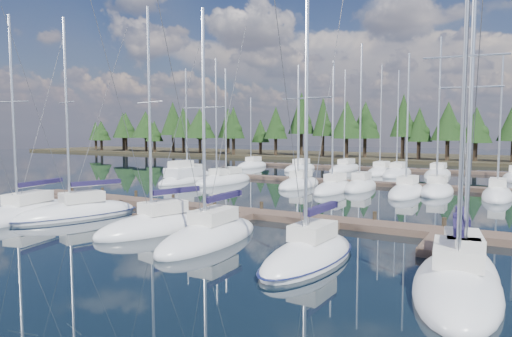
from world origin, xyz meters
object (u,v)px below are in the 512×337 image
Objects in this scene: motor_yacht_left at (183,178)px; front_sailboat_2 at (158,226)px; main_dock at (250,215)px; front_sailboat_6 at (463,270)px; front_sailboat_4 at (309,256)px; front_sailboat_1 at (77,213)px; front_sailboat_3 at (210,237)px; front_sailboat_0 at (24,214)px; front_sailboat_5 at (457,285)px.

front_sailboat_2 is at bearing -54.41° from motor_yacht_left.
main_dock is 15.25m from front_sailboat_6.
front_sailboat_6 is (6.19, 1.10, 0.01)m from front_sailboat_4.
front_sailboat_2 reaches higher than main_dock.
front_sailboat_1 reaches higher than front_sailboat_6.
front_sailboat_1 is 11.99m from front_sailboat_3.
front_sailboat_0 is at bearing -142.84° from front_sailboat_1.
front_sailboat_6 is (26.88, 1.12, 0.01)m from front_sailboat_0.
front_sailboat_0 is 3.42m from front_sailboat_1.
front_sailboat_3 is 0.97× the size of front_sailboat_4.
front_sailboat_5 reaches higher than front_sailboat_6.
main_dock is 3.45× the size of front_sailboat_3.
front_sailboat_1 is at bearing 37.16° from front_sailboat_0.
front_sailboat_0 reaches higher than front_sailboat_2.
front_sailboat_4 is (7.59, -7.62, 0.09)m from main_dock.
front_sailboat_6 is 1.65× the size of motor_yacht_left.
front_sailboat_3 is at bearing 3.35° from front_sailboat_0.
main_dock is 5.33× the size of motor_yacht_left.
front_sailboat_0 is 1.04× the size of front_sailboat_2.
front_sailboat_2 is at bearing -3.53° from front_sailboat_1.
front_sailboat_0 is 10.54m from front_sailboat_2.
motor_yacht_left is at bearing 131.61° from front_sailboat_3.
main_dock is 3.24× the size of front_sailboat_2.
front_sailboat_1 reaches higher than front_sailboat_2.
main_dock is at bearing 103.01° from front_sailboat_3.
front_sailboat_2 reaches higher than motor_yacht_left.
main_dock is 11.77m from front_sailboat_1.
front_sailboat_3 reaches higher than motor_yacht_left.
motor_yacht_left reaches higher than main_dock.
front_sailboat_4 is at bearing -41.65° from motor_yacht_left.
front_sailboat_4 is at bearing -6.50° from front_sailboat_1.
front_sailboat_2 is 1.03× the size of front_sailboat_4.
front_sailboat_2 is at bearing 171.39° from front_sailboat_5.
front_sailboat_2 is at bearing 170.16° from front_sailboat_3.
front_sailboat_2 is at bearing -113.86° from main_dock.
front_sailboat_0 is at bearing -149.73° from main_dock.
front_sailboat_4 is 33.69m from motor_yacht_left.
front_sailboat_0 is 1.07× the size of front_sailboat_4.
front_sailboat_2 is 1.06× the size of front_sailboat_3.
front_sailboat_2 reaches higher than front_sailboat_3.
front_sailboat_1 reaches higher than front_sailboat_3.
main_dock is 2.90× the size of front_sailboat_5.
main_dock is 3.13× the size of front_sailboat_1.
front_sailboat_0 reaches higher than motor_yacht_left.
front_sailboat_2 is (10.42, 1.59, 0.01)m from front_sailboat_0.
front_sailboat_2 is at bearing 8.70° from front_sailboat_0.
front_sailboat_5 is at bearing -7.00° from front_sailboat_1.
front_sailboat_5 is (6.17, -0.92, 0.01)m from front_sailboat_4.
motor_yacht_left is (-14.90, 20.82, 0.17)m from front_sailboat_2.
front_sailboat_6 is at bearing -1.64° from front_sailboat_2.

